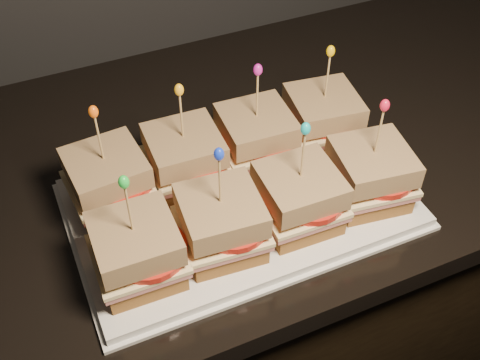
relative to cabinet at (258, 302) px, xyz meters
name	(u,v)px	position (x,y,z in m)	size (l,w,h in m)	color
cabinet	(258,302)	(0.00, 0.00, 0.00)	(2.67, 0.59, 0.84)	black
granite_slab	(264,146)	(0.00, 0.00, 0.44)	(2.71, 0.63, 0.04)	black
platter	(240,204)	(-0.10, -0.12, 0.47)	(0.45, 0.28, 0.02)	white
platter_rim	(240,207)	(-0.10, -0.12, 0.46)	(0.46, 0.29, 0.01)	white
sandwich_0_bread_bot	(112,196)	(-0.26, -0.06, 0.49)	(0.09, 0.09, 0.03)	brown
sandwich_0_ham	(110,187)	(-0.26, -0.06, 0.50)	(0.10, 0.10, 0.01)	#B8625B
sandwich_0_cheese	(109,183)	(-0.26, -0.06, 0.51)	(0.10, 0.10, 0.01)	#FFE6A3
sandwich_0_tomato	(118,180)	(-0.25, -0.06, 0.52)	(0.09, 0.09, 0.01)	red
sandwich_0_bread_top	(106,168)	(-0.26, -0.06, 0.54)	(0.10, 0.10, 0.03)	brown
sandwich_0_pick	(100,140)	(-0.26, -0.06, 0.59)	(0.00, 0.00, 0.09)	tan
sandwich_0_frill	(93,112)	(-0.26, -0.06, 0.63)	(0.01, 0.01, 0.02)	#F7600E
sandwich_1_bread_bot	(186,173)	(-0.15, -0.06, 0.49)	(0.09, 0.09, 0.03)	brown
sandwich_1_ham	(186,165)	(-0.15, -0.06, 0.50)	(0.10, 0.10, 0.01)	#B8625B
sandwich_1_cheese	(185,161)	(-0.15, -0.06, 0.51)	(0.10, 0.10, 0.01)	#FFE6A3
sandwich_1_tomato	(195,157)	(-0.14, -0.06, 0.52)	(0.09, 0.09, 0.01)	red
sandwich_1_bread_top	(184,145)	(-0.15, -0.06, 0.54)	(0.10, 0.10, 0.03)	brown
sandwich_1_pick	(182,118)	(-0.15, -0.06, 0.59)	(0.00, 0.00, 0.09)	tan
sandwich_1_frill	(179,90)	(-0.15, -0.06, 0.63)	(0.01, 0.01, 0.02)	#F3A817
sandwich_2_bread_bot	(256,153)	(-0.04, -0.06, 0.49)	(0.09, 0.09, 0.03)	brown
sandwich_2_ham	(256,144)	(-0.04, -0.06, 0.50)	(0.10, 0.10, 0.01)	#B8625B
sandwich_2_cheese	(256,140)	(-0.04, -0.06, 0.51)	(0.10, 0.10, 0.01)	#FFE6A3
sandwich_2_tomato	(266,136)	(-0.03, -0.06, 0.52)	(0.09, 0.09, 0.01)	red
sandwich_2_bread_top	(257,125)	(-0.04, -0.06, 0.54)	(0.10, 0.10, 0.03)	brown
sandwich_2_pick	(257,98)	(-0.04, -0.06, 0.59)	(0.00, 0.00, 0.09)	tan
sandwich_2_frill	(258,70)	(-0.04, -0.06, 0.63)	(0.01, 0.01, 0.02)	#C81D9D
sandwich_3_bread_bot	(321,133)	(0.06, -0.06, 0.49)	(0.09, 0.09, 0.03)	brown
sandwich_3_ham	(322,125)	(0.06, -0.06, 0.50)	(0.10, 0.10, 0.01)	#B8625B
sandwich_3_cheese	(322,121)	(0.06, -0.06, 0.51)	(0.10, 0.10, 0.01)	#FFE6A3
sandwich_3_tomato	(332,117)	(0.08, -0.06, 0.52)	(0.09, 0.09, 0.01)	red
sandwich_3_bread_top	(324,106)	(0.06, -0.06, 0.54)	(0.10, 0.10, 0.03)	brown
sandwich_3_pick	(327,79)	(0.06, -0.06, 0.59)	(0.00, 0.00, 0.09)	tan
sandwich_3_frill	(331,51)	(0.06, -0.06, 0.63)	(0.01, 0.01, 0.02)	#EFB406
sandwich_4_bread_bot	(140,266)	(-0.26, -0.19, 0.49)	(0.09, 0.09, 0.03)	brown
sandwich_4_ham	(138,257)	(-0.26, -0.19, 0.50)	(0.10, 0.10, 0.01)	#B8625B
sandwich_4_cheese	(138,254)	(-0.26, -0.19, 0.51)	(0.10, 0.10, 0.01)	#FFE6A3
sandwich_4_tomato	(148,250)	(-0.25, -0.19, 0.52)	(0.09, 0.09, 0.01)	red
sandwich_4_bread_top	(135,238)	(-0.26, -0.19, 0.54)	(0.10, 0.10, 0.03)	brown
sandwich_4_pick	(129,211)	(-0.26, -0.19, 0.59)	(0.00, 0.00, 0.09)	tan
sandwich_4_frill	(124,182)	(-0.26, -0.19, 0.63)	(0.01, 0.01, 0.02)	green
sandwich_5_bread_bot	(222,238)	(-0.15, -0.19, 0.49)	(0.09, 0.09, 0.03)	brown
sandwich_5_ham	(221,230)	(-0.15, -0.19, 0.50)	(0.10, 0.10, 0.01)	#B8625B
sandwich_5_cheese	(221,226)	(-0.15, -0.19, 0.51)	(0.10, 0.10, 0.01)	#FFE6A3
sandwich_5_tomato	(232,222)	(-0.14, -0.19, 0.52)	(0.09, 0.09, 0.01)	red
sandwich_5_bread_top	(221,211)	(-0.15, -0.19, 0.54)	(0.10, 0.10, 0.03)	brown
sandwich_5_pick	(220,183)	(-0.15, -0.19, 0.59)	(0.00, 0.00, 0.09)	tan
sandwich_5_frill	(219,154)	(-0.15, -0.19, 0.63)	(0.01, 0.01, 0.02)	#1432CC
sandwich_6_bread_bot	(297,213)	(-0.04, -0.19, 0.49)	(0.09, 0.09, 0.03)	brown
sandwich_6_ham	(298,204)	(-0.04, -0.19, 0.50)	(0.10, 0.10, 0.01)	#B8625B
sandwich_6_cheese	(298,200)	(-0.04, -0.19, 0.51)	(0.10, 0.10, 0.01)	#FFE6A3
sandwich_6_tomato	(309,197)	(-0.03, -0.19, 0.52)	(0.09, 0.09, 0.01)	red
sandwich_6_bread_top	(300,185)	(-0.04, -0.19, 0.54)	(0.10, 0.10, 0.03)	brown
sandwich_6_pick	(303,158)	(-0.04, -0.19, 0.59)	(0.00, 0.00, 0.09)	tan
sandwich_6_frill	(306,129)	(-0.04, -0.19, 0.63)	(0.01, 0.01, 0.02)	#12ADB3
sandwich_7_bread_bot	(367,189)	(0.06, -0.19, 0.49)	(0.09, 0.09, 0.03)	brown
sandwich_7_ham	(369,181)	(0.06, -0.19, 0.50)	(0.10, 0.10, 0.01)	#B8625B
sandwich_7_cheese	(370,177)	(0.06, -0.19, 0.51)	(0.10, 0.10, 0.01)	#FFE6A3
sandwich_7_tomato	(381,173)	(0.08, -0.19, 0.52)	(0.09, 0.09, 0.01)	red
sandwich_7_bread_top	(373,161)	(0.06, -0.19, 0.54)	(0.10, 0.10, 0.03)	brown
sandwich_7_pick	(379,134)	(0.06, -0.19, 0.59)	(0.00, 0.00, 0.09)	tan
sandwich_7_frill	(385,105)	(0.06, -0.19, 0.63)	(0.01, 0.01, 0.02)	red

